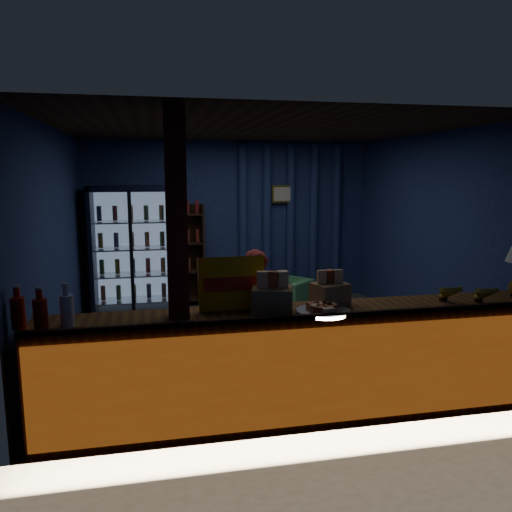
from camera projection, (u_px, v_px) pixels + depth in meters
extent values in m
plane|color=#515154|center=(258.00, 343.00, 6.18)|extent=(4.60, 4.60, 0.00)
plane|color=navy|center=(230.00, 222.00, 8.09)|extent=(4.60, 0.00, 4.60)
plane|color=navy|center=(317.00, 276.00, 3.84)|extent=(4.60, 0.00, 4.60)
plane|color=navy|center=(55.00, 245.00, 5.51)|extent=(0.00, 4.40, 4.40)
plane|color=navy|center=(432.00, 235.00, 6.43)|extent=(0.00, 4.40, 4.40)
plane|color=#472D19|center=(258.00, 128.00, 5.75)|extent=(4.60, 4.60, 0.00)
cube|color=brown|center=(304.00, 363.00, 4.27)|extent=(4.40, 0.55, 0.95)
cube|color=#D14418|center=(315.00, 377.00, 3.99)|extent=(4.35, 0.02, 0.81)
cube|color=#321F10|center=(315.00, 316.00, 3.93)|extent=(4.40, 0.04, 0.04)
cube|color=maroon|center=(178.00, 274.00, 3.92)|extent=(0.16, 0.16, 2.60)
cube|color=black|center=(133.00, 247.00, 7.76)|extent=(1.20, 0.06, 1.90)
cube|color=black|center=(93.00, 251.00, 7.39)|extent=(0.06, 0.60, 1.90)
cube|color=black|center=(170.00, 248.00, 7.62)|extent=(0.06, 0.60, 1.90)
cube|color=black|center=(130.00, 189.00, 7.35)|extent=(1.20, 0.60, 0.08)
cube|color=black|center=(135.00, 308.00, 7.65)|extent=(1.20, 0.60, 0.08)
cube|color=#99B2D8|center=(133.00, 247.00, 7.71)|extent=(1.08, 0.02, 1.74)
cube|color=white|center=(131.00, 252.00, 7.23)|extent=(1.12, 0.02, 1.78)
cube|color=black|center=(131.00, 253.00, 7.21)|extent=(0.05, 0.05, 1.80)
cube|color=silver|center=(134.00, 300.00, 7.63)|extent=(1.08, 0.48, 0.02)
cylinder|color=#BF491B|center=(103.00, 293.00, 7.52)|extent=(0.07, 0.07, 0.22)
cylinder|color=#266318|center=(119.00, 292.00, 7.56)|extent=(0.07, 0.07, 0.22)
cylinder|color=#AB891A|center=(134.00, 292.00, 7.61)|extent=(0.07, 0.07, 0.22)
cylinder|color=navy|center=(149.00, 291.00, 7.65)|extent=(0.07, 0.07, 0.22)
cylinder|color=maroon|center=(164.00, 290.00, 7.70)|extent=(0.07, 0.07, 0.22)
cube|color=silver|center=(133.00, 274.00, 7.56)|extent=(1.08, 0.48, 0.02)
cylinder|color=#266318|center=(102.00, 267.00, 7.45)|extent=(0.07, 0.07, 0.22)
cylinder|color=#AB891A|center=(117.00, 266.00, 7.50)|extent=(0.07, 0.07, 0.22)
cylinder|color=navy|center=(133.00, 266.00, 7.54)|extent=(0.07, 0.07, 0.22)
cylinder|color=maroon|center=(148.00, 265.00, 7.59)|extent=(0.07, 0.07, 0.22)
cylinder|color=#BF491B|center=(163.00, 265.00, 7.63)|extent=(0.07, 0.07, 0.22)
cube|color=silver|center=(132.00, 248.00, 7.50)|extent=(1.08, 0.48, 0.02)
cylinder|color=#AB891A|center=(101.00, 240.00, 7.39)|extent=(0.07, 0.07, 0.22)
cylinder|color=navy|center=(116.00, 240.00, 7.43)|extent=(0.07, 0.07, 0.22)
cylinder|color=maroon|center=(132.00, 240.00, 7.48)|extent=(0.07, 0.07, 0.22)
cylinder|color=#BF491B|center=(147.00, 239.00, 7.52)|extent=(0.07, 0.07, 0.22)
cylinder|color=#266318|center=(162.00, 239.00, 7.57)|extent=(0.07, 0.07, 0.22)
cube|color=silver|center=(131.00, 222.00, 7.43)|extent=(1.08, 0.48, 0.02)
cylinder|color=navy|center=(99.00, 213.00, 7.32)|extent=(0.07, 0.07, 0.22)
cylinder|color=maroon|center=(115.00, 213.00, 7.37)|extent=(0.07, 0.07, 0.22)
cylinder|color=#BF491B|center=(131.00, 213.00, 7.41)|extent=(0.07, 0.07, 0.22)
cylinder|color=#266318|center=(146.00, 213.00, 7.46)|extent=(0.07, 0.07, 0.22)
cylinder|color=#AB891A|center=(161.00, 212.00, 7.50)|extent=(0.07, 0.07, 0.22)
cube|color=#321F10|center=(188.00, 254.00, 7.99)|extent=(0.50, 0.02, 1.60)
cube|color=#321F10|center=(173.00, 256.00, 7.81)|extent=(0.03, 0.28, 1.60)
cube|color=#321F10|center=(203.00, 255.00, 7.91)|extent=(0.03, 0.28, 1.60)
cube|color=#321F10|center=(189.00, 299.00, 7.98)|extent=(0.46, 0.26, 0.02)
cube|color=#321F10|center=(189.00, 271.00, 7.90)|extent=(0.46, 0.26, 0.02)
cube|color=#321F10|center=(188.00, 243.00, 7.83)|extent=(0.46, 0.26, 0.02)
cube|color=#321F10|center=(187.00, 214.00, 7.75)|extent=(0.46, 0.26, 0.02)
cylinder|color=navy|center=(243.00, 222.00, 8.08)|extent=(0.14, 0.14, 2.50)
cylinder|color=navy|center=(267.00, 222.00, 8.16)|extent=(0.14, 0.14, 2.50)
cylinder|color=navy|center=(291.00, 221.00, 8.24)|extent=(0.14, 0.14, 2.50)
cylinder|color=navy|center=(314.00, 221.00, 8.32)|extent=(0.14, 0.14, 2.50)
cylinder|color=navy|center=(336.00, 220.00, 8.40)|extent=(0.14, 0.14, 2.50)
cube|color=gold|center=(283.00, 194.00, 8.09)|extent=(0.36, 0.03, 0.28)
cube|color=silver|center=(283.00, 194.00, 8.07)|extent=(0.30, 0.01, 0.22)
imported|color=maroon|center=(257.00, 323.00, 4.68)|extent=(0.58, 0.47, 1.39)
imported|color=#5BB772|center=(289.00, 295.00, 7.52)|extent=(0.80, 0.81, 0.53)
cube|color=#321F10|center=(253.00, 296.00, 7.62)|extent=(0.59, 0.51, 0.46)
cylinder|color=#321F10|center=(253.00, 279.00, 7.58)|extent=(0.09, 0.09, 0.09)
cube|color=#DDA80B|center=(232.00, 283.00, 4.17)|extent=(0.56, 0.12, 0.45)
cube|color=red|center=(232.00, 284.00, 4.15)|extent=(0.47, 0.04, 0.11)
cylinder|color=red|center=(18.00, 313.00, 3.65)|extent=(0.10, 0.10, 0.24)
cylinder|color=red|center=(16.00, 292.00, 3.63)|extent=(0.05, 0.05, 0.09)
cylinder|color=white|center=(16.00, 286.00, 3.62)|extent=(0.05, 0.05, 0.02)
cylinder|color=red|center=(41.00, 315.00, 3.61)|extent=(0.10, 0.10, 0.24)
cylinder|color=red|center=(39.00, 293.00, 3.58)|extent=(0.05, 0.05, 0.09)
cylinder|color=white|center=(39.00, 288.00, 3.58)|extent=(0.05, 0.05, 0.02)
cylinder|color=silver|center=(67.00, 311.00, 3.72)|extent=(0.10, 0.10, 0.24)
cylinder|color=silver|center=(66.00, 289.00, 3.69)|extent=(0.05, 0.05, 0.09)
cylinder|color=white|center=(65.00, 284.00, 3.69)|extent=(0.05, 0.05, 0.02)
cube|color=#9C804B|center=(272.00, 300.00, 4.09)|extent=(0.39, 0.35, 0.21)
cube|color=orange|center=(262.00, 279.00, 4.06)|extent=(0.10, 0.08, 0.13)
cube|color=#C16224|center=(272.00, 279.00, 4.06)|extent=(0.10, 0.08, 0.13)
cube|color=orange|center=(282.00, 280.00, 4.05)|extent=(0.10, 0.08, 0.13)
cube|color=#9C804B|center=(330.00, 294.00, 4.37)|extent=(0.34, 0.31, 0.18)
cube|color=orange|center=(324.00, 278.00, 4.31)|extent=(0.09, 0.07, 0.12)
cube|color=#C16224|center=(330.00, 277.00, 4.34)|extent=(0.09, 0.07, 0.12)
cube|color=orange|center=(337.00, 276.00, 4.37)|extent=(0.09, 0.07, 0.12)
cylinder|color=silver|center=(323.00, 311.00, 4.10)|extent=(0.45, 0.45, 0.02)
cube|color=orange|center=(333.00, 306.00, 4.11)|extent=(0.10, 0.07, 0.05)
cube|color=#C16224|center=(328.00, 305.00, 4.17)|extent=(0.12, 0.12, 0.05)
cube|color=orange|center=(320.00, 304.00, 4.18)|extent=(0.07, 0.10, 0.05)
cube|color=#C16224|center=(314.00, 305.00, 4.14)|extent=(0.12, 0.12, 0.05)
cube|color=orange|center=(313.00, 308.00, 4.08)|extent=(0.10, 0.07, 0.05)
cube|color=#C16224|center=(319.00, 309.00, 4.02)|extent=(0.12, 0.12, 0.05)
cube|color=orange|center=(327.00, 310.00, 4.01)|extent=(0.07, 0.10, 0.05)
cube|color=#C16224|center=(333.00, 309.00, 4.05)|extent=(0.12, 0.12, 0.05)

